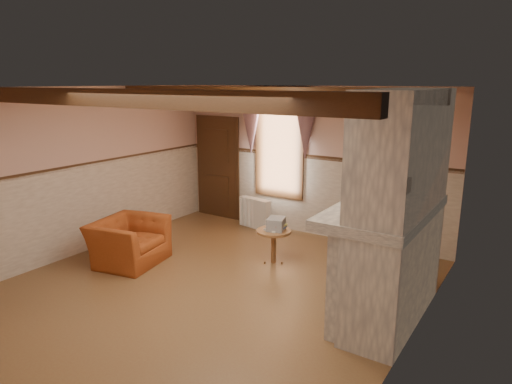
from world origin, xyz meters
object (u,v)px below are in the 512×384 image
Objects in this scene: bowl at (385,202)px; mantel_clock at (404,186)px; radiator at (255,213)px; oil_lamp at (390,191)px; side_table at (274,246)px; armchair at (129,241)px.

mantel_clock is at bearing 90.00° from bowl.
radiator is 3.69m from mantel_clock.
oil_lamp is at bearing -21.83° from radiator.
radiator is at bearing 132.64° from side_table.
bowl reaches higher than radiator.
armchair is 4.18m from oil_lamp.
mantel_clock is (1.98, 0.07, 1.25)m from side_table.
side_table is 2.42m from oil_lamp.
bowl is at bearing -24.02° from radiator.
radiator is 2.92× the size of mantel_clock.
mantel_clock reaches higher than bowl.
armchair is 4.32m from mantel_clock.
radiator is at bearing -26.25° from armchair.
side_table is (1.95, 1.29, -0.08)m from armchair.
armchair is 3.04× the size of bowl.
oil_lamp is at bearing -90.00° from mantel_clock.
mantel_clock is (0.00, 0.77, 0.06)m from bowl.
armchair is 4.60× the size of mantel_clock.
oil_lamp is at bearing -14.97° from side_table.
oil_lamp is at bearing 90.00° from bowl.
side_table is 1.53× the size of bowl.
armchair is 1.58× the size of radiator.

